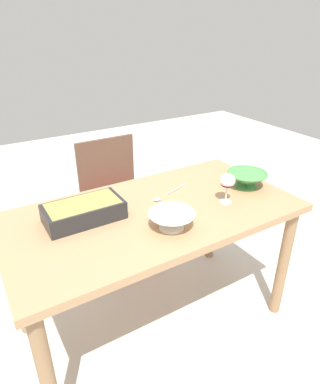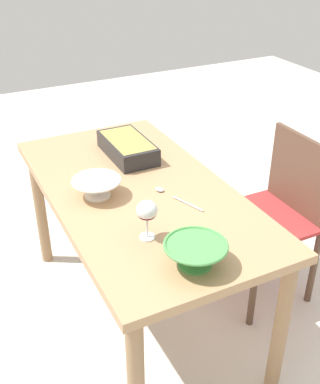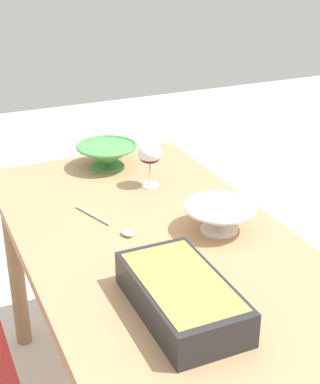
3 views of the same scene
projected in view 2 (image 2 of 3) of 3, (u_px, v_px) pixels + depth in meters
ground_plane at (142, 313)px, 2.56m from camera, size 8.00×8.00×0.00m
dining_table at (139, 206)px, 2.22m from camera, size 1.49×0.77×0.77m
chair at (277, 210)px, 2.51m from camera, size 0.46×0.42×0.89m
wine_glass at (147, 212)px, 1.78m from camera, size 0.08×0.08×0.16m
casserole_dish at (128, 147)px, 2.44m from camera, size 0.37×0.20×0.09m
mixing_bowl at (97, 187)px, 2.09m from camera, size 0.22×0.22×0.08m
small_bowl at (195, 253)px, 1.67m from camera, size 0.23×0.23×0.09m
serving_spoon at (170, 194)px, 2.11m from camera, size 0.27×0.11×0.01m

